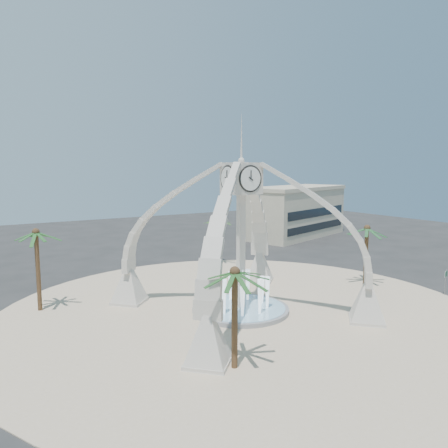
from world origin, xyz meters
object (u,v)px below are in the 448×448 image
palm_west (36,233)px  street_sign (446,277)px  palm_south (235,273)px  fountain (241,309)px  clock_tower (241,235)px  palm_east (367,229)px  palm_north (218,220)px

palm_west → street_sign: 36.64m
palm_south → fountain: bearing=54.3°
clock_tower → palm_west: bearing=147.5°
fountain → palm_east: bearing=0.8°
clock_tower → palm_west: size_ratio=2.43×
palm_east → street_sign: bearing=-60.3°
clock_tower → palm_west: (-14.15, 9.02, 0.06)m
clock_tower → palm_east: clock_tower is taller
palm_east → fountain: bearing=-179.2°
clock_tower → palm_north: (7.41, 16.16, -0.95)m
clock_tower → street_sign: (18.87, -6.11, -4.72)m
palm_north → palm_south: size_ratio=0.94×
palm_west → street_sign: palm_west is taller
palm_south → palm_west: bearing=115.3°
palm_east → palm_south: size_ratio=1.00×
fountain → palm_west: size_ratio=1.08×
clock_tower → palm_north: 17.81m
fountain → palm_south: 11.62m
fountain → street_sign: size_ratio=3.22×
street_sign → fountain: bearing=142.4°
fountain → street_sign: (18.87, -6.11, 1.48)m
palm_south → clock_tower: bearing=54.3°
fountain → street_sign: fountain is taller
palm_west → fountain: bearing=-32.5°
palm_east → palm_north: bearing=116.2°
palm_west → palm_north: bearing=18.3°
palm_west → palm_north: palm_west is taller
palm_north → palm_south: palm_south is taller
fountain → street_sign: bearing=-17.9°
fountain → street_sign: 19.90m
clock_tower → street_sign: 20.39m
fountain → palm_west: 17.91m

